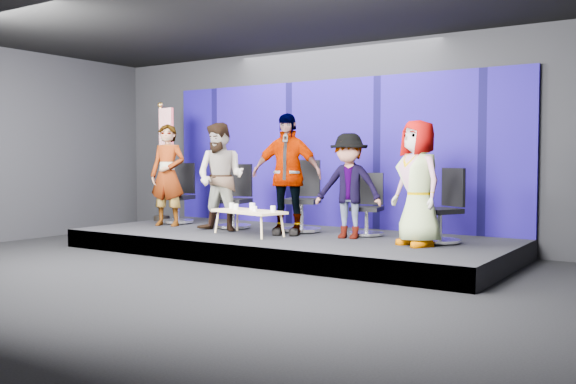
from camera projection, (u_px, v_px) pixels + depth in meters
name	position (u px, v px, depth m)	size (l,w,h in m)	color
ground	(179.00, 276.00, 8.18)	(10.00, 10.00, 0.00)	black
room_walls	(177.00, 85.00, 8.06)	(10.02, 8.02, 3.51)	black
riser	(287.00, 243.00, 10.26)	(7.00, 3.00, 0.30)	black
backdrop	(332.00, 153.00, 11.39)	(7.00, 0.08, 2.60)	#0D0651
chair_a	(179.00, 203.00, 11.97)	(0.77, 0.77, 1.12)	silver
panelist_a	(168.00, 175.00, 11.45)	(0.66, 0.43, 1.82)	black
chair_b	(235.00, 207.00, 11.10)	(0.72, 0.72, 1.11)	silver
panelist_b	(221.00, 177.00, 10.61)	(0.87, 0.68, 1.80)	black
chair_c	(303.00, 208.00, 10.56)	(0.84, 0.84, 1.18)	silver
panelist_c	(286.00, 174.00, 10.10)	(1.12, 0.47, 1.92)	black
chair_d	(368.00, 215.00, 10.04)	(0.64, 0.64, 0.98)	silver
panelist_d	(349.00, 186.00, 9.65)	(1.02, 0.59, 1.59)	black
chair_e	(443.00, 218.00, 9.14)	(0.82, 0.82, 1.07)	silver
panelist_e	(418.00, 183.00, 8.83)	(0.85, 0.55, 1.73)	black
coffee_table	(249.00, 212.00, 10.09)	(1.36, 0.83, 0.39)	tan
mug_a	(232.00, 205.00, 10.46)	(0.08, 0.08, 0.10)	silver
mug_b	(236.00, 207.00, 10.20)	(0.08, 0.08, 0.09)	silver
mug_c	(252.00, 206.00, 10.20)	(0.09, 0.09, 0.11)	silver
mug_d	(255.00, 209.00, 9.85)	(0.07, 0.07, 0.08)	silver
mug_e	(273.00, 209.00, 9.80)	(0.08, 0.08, 0.09)	silver
flag_stand	(164.00, 158.00, 12.30)	(0.52, 0.30, 2.29)	black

